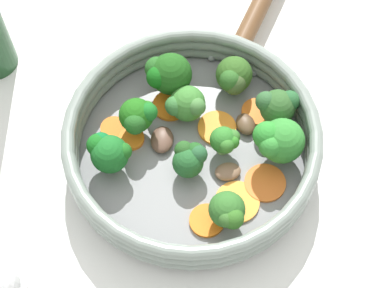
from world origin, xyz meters
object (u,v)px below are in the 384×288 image
carrot_slice_5 (207,221)px  broccoli_floret_8 (190,159)px  carrot_slice_0 (237,202)px  broccoli_floret_1 (278,106)px  broccoli_floret_3 (187,104)px  broccoli_floret_5 (234,77)px  broccoli_floret_7 (278,141)px  carrot_slice_3 (132,138)px  carrot_slice_2 (255,109)px  broccoli_floret_4 (228,212)px  carrot_slice_4 (170,105)px  carrot_slice_7 (217,128)px  mushroom_piece_1 (246,124)px  broccoli_floret_2 (225,141)px  mushroom_piece_2 (162,140)px  carrot_slice_6 (114,128)px  broccoli_floret_0 (108,152)px  broccoli_floret_9 (138,116)px  skillet (192,154)px  broccoli_floret_6 (168,74)px  carrot_slice_1 (265,183)px  mushroom_piece_0 (228,172)px

carrot_slice_5 → broccoli_floret_8: 0.07m
carrot_slice_0 → broccoli_floret_1: 0.11m
broccoli_floret_3 → broccoli_floret_8: broccoli_floret_3 is taller
broccoli_floret_3 → broccoli_floret_5: (0.00, 0.06, 0.00)m
carrot_slice_0 → broccoli_floret_7: size_ratio=0.82×
carrot_slice_3 → broccoli_floret_7: (0.10, 0.12, 0.03)m
carrot_slice_0 → broccoli_floret_3: broccoli_floret_3 is taller
carrot_slice_2 → broccoli_floret_4: size_ratio=0.74×
carrot_slice_4 → carrot_slice_7: size_ratio=0.93×
mushroom_piece_1 → broccoli_floret_4: bearing=-45.5°
carrot_slice_4 → carrot_slice_5: bearing=-17.7°
broccoli_floret_2 → mushroom_piece_2: 0.07m
broccoli_floret_4 → mushroom_piece_2: bearing=-177.7°
carrot_slice_6 → broccoli_floret_1: (0.09, 0.16, 0.03)m
broccoli_floret_0 → broccoli_floret_7: (0.09, 0.15, 0.01)m
broccoli_floret_5 → carrot_slice_0: bearing=-33.3°
broccoli_floret_4 → broccoli_floret_7: 0.09m
broccoli_floret_3 → broccoli_floret_9: 0.06m
broccoli_floret_5 → broccoli_floret_8: bearing=-59.5°
broccoli_floret_5 → broccoli_floret_9: size_ratio=0.96×
carrot_slice_2 → broccoli_floret_8: (0.02, -0.10, 0.02)m
carrot_slice_4 → broccoli_floret_5: broccoli_floret_5 is taller
skillet → carrot_slice_7: size_ratio=6.03×
broccoli_floret_2 → carrot_slice_0: bearing=-22.7°
carrot_slice_0 → broccoli_floret_6: size_ratio=0.81×
carrot_slice_2 → mushroom_piece_1: 0.02m
skillet → broccoli_floret_3: broccoli_floret_3 is taller
broccoli_floret_4 → carrot_slice_1: bearing=102.7°
carrot_slice_6 → broccoli_floret_0: (0.04, -0.02, 0.03)m
carrot_slice_7 → broccoli_floret_8: bearing=-64.9°
mushroom_piece_1 → broccoli_floret_0: bearing=-105.7°
carrot_slice_6 → broccoli_floret_5: (0.03, 0.14, 0.03)m
skillet → carrot_slice_1: 0.09m
carrot_slice_4 → carrot_slice_6: (-0.01, -0.07, -0.00)m
broccoli_floret_2 → broccoli_floret_4: bearing=-33.6°
skillet → mushroom_piece_1: (0.01, 0.07, 0.01)m
broccoli_floret_7 → mushroom_piece_2: broccoli_floret_7 is taller
broccoli_floret_6 → mushroom_piece_0: bearing=-1.9°
broccoli_floret_4 → mushroom_piece_2: broccoli_floret_4 is taller
carrot_slice_4 → mushroom_piece_0: size_ratio=1.41×
carrot_slice_4 → carrot_slice_6: same height
broccoli_floret_1 → mushroom_piece_2: size_ratio=1.43×
carrot_slice_7 → broccoli_floret_5: 0.06m
broccoli_floret_9 → mushroom_piece_1: (0.06, 0.10, -0.03)m
carrot_slice_5 → broccoli_floret_1: (-0.06, 0.13, 0.03)m
carrot_slice_4 → broccoli_floret_6: (-0.02, 0.01, 0.03)m
carrot_slice_3 → broccoli_floret_6: 0.08m
carrot_slice_4 → mushroom_piece_1: bearing=38.7°
carrot_slice_0 → broccoli_floret_0: broccoli_floret_0 is taller
carrot_slice_4 → broccoli_floret_6: bearing=152.9°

